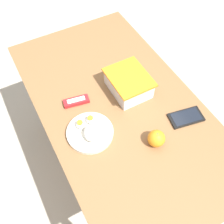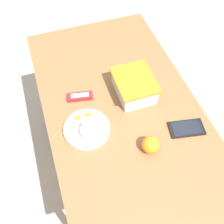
# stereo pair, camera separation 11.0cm
# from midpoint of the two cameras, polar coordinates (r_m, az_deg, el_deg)

# --- Properties ---
(ground_plane) EXTENTS (10.00, 10.00, 0.00)m
(ground_plane) POSITION_cam_midpoint_polar(r_m,az_deg,el_deg) (1.82, 3.04, -12.77)
(ground_plane) COLOR #B2A899
(table) EXTENTS (1.20, 0.67, 0.75)m
(table) POSITION_cam_midpoint_polar(r_m,az_deg,el_deg) (1.23, 4.37, -1.13)
(table) COLOR brown
(table) RESTS_ON ground_plane
(food_container) EXTENTS (0.20, 0.17, 0.09)m
(food_container) POSITION_cam_midpoint_polar(r_m,az_deg,el_deg) (1.18, 7.52, 5.26)
(food_container) COLOR white
(food_container) RESTS_ON table
(orange_fruit) EXTENTS (0.07, 0.07, 0.07)m
(orange_fruit) POSITION_cam_midpoint_polar(r_m,az_deg,el_deg) (1.03, 11.43, -7.27)
(orange_fruit) COLOR orange
(orange_fruit) RESTS_ON table
(rice_plate) EXTENTS (0.19, 0.19, 0.07)m
(rice_plate) POSITION_cam_midpoint_polar(r_m,az_deg,el_deg) (1.07, -2.57, -3.79)
(rice_plate) COLOR silver
(rice_plate) RESTS_ON table
(candy_bar) EXTENTS (0.06, 0.12, 0.02)m
(candy_bar) POSITION_cam_midpoint_polar(r_m,az_deg,el_deg) (1.18, -4.32, 3.20)
(candy_bar) COLOR red
(candy_bar) RESTS_ON table
(cell_phone) EXTENTS (0.10, 0.16, 0.01)m
(cell_phone) POSITION_cam_midpoint_polar(r_m,az_deg,el_deg) (1.15, 18.60, -3.58)
(cell_phone) COLOR black
(cell_phone) RESTS_ON table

